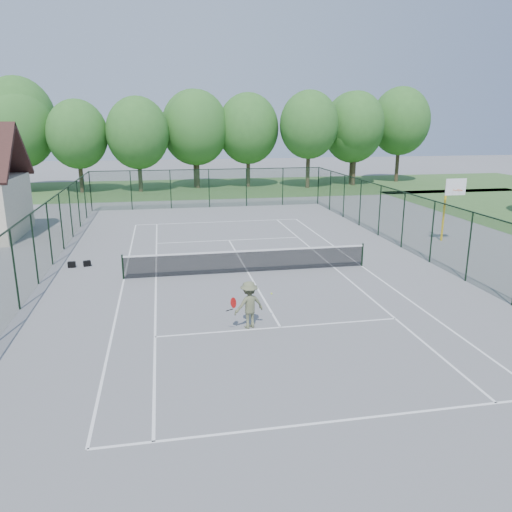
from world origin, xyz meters
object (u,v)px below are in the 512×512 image
(basketball_goal, at_px, (450,197))
(sports_bag_a, at_px, (72,265))
(tennis_net, at_px, (248,260))
(tennis_player, at_px, (249,305))

(basketball_goal, height_order, sports_bag_a, basketball_goal)
(tennis_net, height_order, sports_bag_a, tennis_net)
(sports_bag_a, bearing_deg, tennis_player, -51.98)
(tennis_net, distance_m, sports_bag_a, 8.35)
(basketball_goal, bearing_deg, tennis_player, -143.18)
(sports_bag_a, height_order, tennis_player, tennis_player)
(tennis_player, bearing_deg, sports_bag_a, 129.46)
(tennis_net, bearing_deg, sports_bag_a, 164.01)
(sports_bag_a, bearing_deg, basketball_goal, 2.23)
(tennis_net, distance_m, basketball_goal, 12.71)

